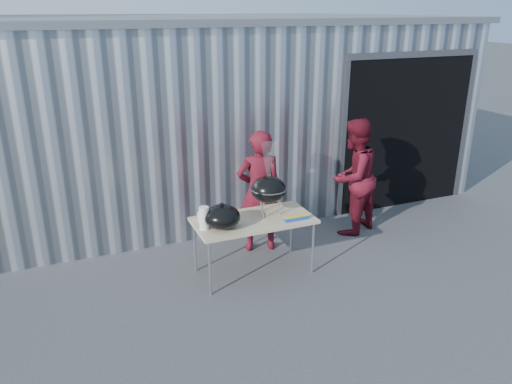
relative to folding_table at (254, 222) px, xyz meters
name	(u,v)px	position (x,y,z in m)	size (l,w,h in m)	color
ground	(266,290)	(-0.03, -0.47, -0.71)	(80.00, 80.00, 0.00)	#3B3B3E
building	(215,99)	(0.89, 4.11, 0.83)	(8.20, 6.20, 3.10)	silver
folding_table	(254,222)	(0.00, 0.00, 0.00)	(1.50, 0.75, 0.75)	tan
kettle_grill	(269,184)	(0.23, 0.06, 0.46)	(0.46, 0.46, 0.94)	black
grill_lid	(222,217)	(-0.45, -0.10, 0.18)	(0.44, 0.44, 0.32)	black
paper_towels	(204,218)	(-0.66, -0.05, 0.18)	(0.12, 0.12, 0.28)	white
white_tub	(207,216)	(-0.55, 0.19, 0.09)	(0.20, 0.15, 0.10)	white
foil_box	(297,218)	(0.48, -0.25, 0.07)	(0.32, 0.06, 0.06)	#1943A3
person_cook	(259,192)	(0.33, 0.60, 0.15)	(0.63, 0.41, 1.73)	#560E1A
person_bystander	(353,177)	(1.86, 0.60, 0.17)	(0.85, 0.66, 1.75)	#560E1A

